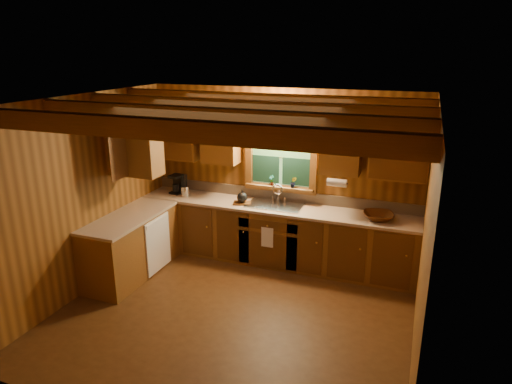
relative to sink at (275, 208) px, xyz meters
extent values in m
plane|color=#4B2C12|center=(0.00, -1.60, -0.86)|extent=(4.20, 4.20, 0.00)
plane|color=brown|center=(0.00, -1.60, 1.74)|extent=(4.20, 4.20, 0.00)
plane|color=brown|center=(0.00, 0.30, 0.44)|extent=(4.20, 0.00, 4.20)
plane|color=brown|center=(0.00, -3.50, 0.44)|extent=(4.20, 0.00, 4.20)
plane|color=brown|center=(-2.10, -1.60, 0.44)|extent=(0.00, 3.80, 3.80)
plane|color=brown|center=(2.10, -1.60, 0.44)|extent=(0.00, 3.80, 3.80)
cube|color=brown|center=(0.00, -2.80, 1.63)|extent=(4.20, 0.14, 0.18)
cube|color=brown|center=(0.00, -2.00, 1.63)|extent=(4.20, 0.14, 0.18)
cube|color=brown|center=(0.00, -1.20, 1.63)|extent=(4.20, 0.14, 0.18)
cube|color=brown|center=(0.00, -0.40, 1.63)|extent=(4.20, 0.14, 0.18)
cube|color=brown|center=(0.00, -0.01, -0.43)|extent=(4.20, 0.62, 0.86)
cube|color=brown|center=(-1.79, -1.12, -0.43)|extent=(0.62, 1.60, 0.86)
cube|color=tan|center=(0.00, -0.01, 0.02)|extent=(4.20, 0.66, 0.04)
cube|color=tan|center=(-1.78, -1.12, 0.02)|extent=(0.64, 1.60, 0.04)
cube|color=tan|center=(0.00, 0.28, 0.12)|extent=(4.20, 0.02, 0.16)
cube|color=white|center=(-1.47, -0.92, -0.43)|extent=(0.02, 0.60, 0.80)
cube|color=brown|center=(-1.70, 0.13, 0.98)|extent=(0.78, 0.34, 0.78)
cube|color=brown|center=(-0.92, 0.13, 0.98)|extent=(0.55, 0.34, 0.78)
cube|color=brown|center=(0.92, 0.13, 0.98)|extent=(0.55, 0.34, 0.78)
cube|color=brown|center=(1.70, 0.13, 0.98)|extent=(0.78, 0.34, 0.78)
cube|color=brown|center=(-1.93, -0.92, 0.98)|extent=(0.34, 1.10, 0.78)
cube|color=brown|center=(0.00, 0.26, 1.14)|extent=(1.12, 0.08, 0.10)
cube|color=brown|center=(0.00, 0.26, 0.24)|extent=(1.12, 0.08, 0.10)
cube|color=brown|center=(-0.51, 0.26, 0.69)|extent=(0.10, 0.08, 0.80)
cube|color=brown|center=(0.51, 0.26, 0.69)|extent=(0.10, 0.08, 0.80)
cube|color=#407D34|center=(0.00, 0.29, 0.69)|extent=(0.92, 0.01, 0.80)
cube|color=#113327|center=(-0.24, 0.27, 0.52)|extent=(0.42, 0.02, 0.42)
cube|color=#113327|center=(0.24, 0.27, 0.52)|extent=(0.42, 0.02, 0.42)
cylinder|color=black|center=(0.00, 0.27, 0.71)|extent=(0.92, 0.01, 0.01)
cube|color=brown|center=(0.00, 0.22, 0.26)|extent=(1.06, 0.14, 0.04)
cylinder|color=black|center=(0.00, 0.26, 1.37)|extent=(0.08, 0.03, 0.08)
cylinder|color=black|center=(-0.10, 0.20, 1.37)|extent=(0.09, 0.17, 0.08)
cylinder|color=black|center=(0.10, 0.20, 1.37)|extent=(0.09, 0.17, 0.08)
sphere|color=#FFE0A5|center=(-0.16, 0.14, 1.30)|extent=(0.13, 0.13, 0.13)
sphere|color=#FFE0A5|center=(0.16, 0.14, 1.30)|extent=(0.13, 0.13, 0.13)
cylinder|color=white|center=(0.92, -0.07, 0.51)|extent=(0.27, 0.11, 0.11)
cube|color=white|center=(0.00, -0.34, -0.34)|extent=(0.18, 0.01, 0.30)
cube|color=silver|center=(0.00, 0.00, 0.05)|extent=(0.82, 0.48, 0.02)
cube|color=#262628|center=(-0.19, 0.00, -0.02)|extent=(0.34, 0.40, 0.14)
cube|color=#262628|center=(0.19, 0.00, -0.02)|extent=(0.34, 0.40, 0.14)
cylinder|color=silver|center=(0.00, 0.18, 0.15)|extent=(0.04, 0.04, 0.22)
torus|color=silver|center=(0.00, 0.12, 0.26)|extent=(0.16, 0.02, 0.16)
cube|color=black|center=(-1.68, 0.03, 0.06)|extent=(0.17, 0.21, 0.03)
cube|color=black|center=(-1.68, 0.09, 0.21)|extent=(0.17, 0.08, 0.29)
cube|color=black|center=(-1.68, 0.01, 0.33)|extent=(0.17, 0.19, 0.04)
cylinder|color=black|center=(-1.68, 0.00, 0.14)|extent=(0.10, 0.10, 0.12)
cylinder|color=silver|center=(-1.48, -0.07, 0.12)|extent=(0.13, 0.13, 0.16)
cylinder|color=black|center=(-1.49, -0.08, 0.29)|extent=(0.03, 0.04, 0.23)
cylinder|color=black|center=(-1.48, -0.07, 0.29)|extent=(0.01, 0.01, 0.23)
cylinder|color=black|center=(-1.46, -0.06, 0.29)|extent=(0.03, 0.04, 0.23)
cylinder|color=black|center=(-1.45, -0.05, 0.29)|extent=(0.04, 0.06, 0.23)
cube|color=#502D11|center=(-0.49, -0.09, 0.06)|extent=(0.30, 0.25, 0.02)
sphere|color=black|center=(-0.49, -0.09, 0.15)|extent=(0.16, 0.16, 0.16)
cylinder|color=black|center=(-0.49, -0.09, 0.24)|extent=(0.02, 0.02, 0.04)
imported|color=#48230C|center=(1.51, -0.06, 0.09)|extent=(0.49, 0.49, 0.10)
imported|color=#502D11|center=(-0.13, 0.21, 0.37)|extent=(0.10, 0.09, 0.16)
imported|color=#502D11|center=(0.22, 0.21, 0.37)|extent=(0.11, 0.09, 0.17)
camera|label=1|loc=(1.98, -6.12, 2.29)|focal=32.03mm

